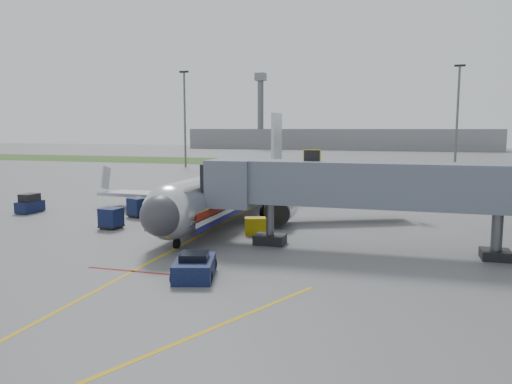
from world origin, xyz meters
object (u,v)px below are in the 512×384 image
(belt_loader, at_px, (183,222))
(ramp_worker, at_px, (139,206))
(pushback_tug, at_px, (194,267))
(baggage_tug, at_px, (30,204))
(airliner, at_px, (236,189))

(belt_loader, distance_m, ramp_worker, 7.78)
(pushback_tug, xyz_separation_m, ramp_worker, (-13.00, 16.87, 0.33))
(ramp_worker, bearing_deg, belt_loader, -84.30)
(pushback_tug, xyz_separation_m, baggage_tug, (-24.45, 15.57, 0.24))
(pushback_tug, bearing_deg, belt_loader, 117.28)
(airliner, height_order, pushback_tug, airliner)
(belt_loader, bearing_deg, airliner, 69.65)
(baggage_tug, bearing_deg, ramp_worker, 6.52)
(baggage_tug, bearing_deg, pushback_tug, -32.49)
(ramp_worker, bearing_deg, pushback_tug, -103.43)
(baggage_tug, xyz_separation_m, ramp_worker, (11.45, 1.31, 0.10))
(airliner, bearing_deg, belt_loader, -110.35)
(airliner, relative_size, belt_loader, 8.29)
(pushback_tug, distance_m, ramp_worker, 21.30)
(pushback_tug, bearing_deg, baggage_tug, 147.51)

